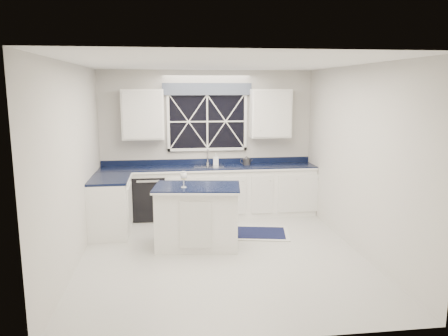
{
  "coord_description": "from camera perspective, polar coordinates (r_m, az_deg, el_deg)",
  "views": [
    {
      "loc": [
        -0.73,
        -5.97,
        2.38
      ],
      "look_at": [
        0.09,
        0.4,
        1.19
      ],
      "focal_mm": 35.0,
      "sensor_mm": 36.0,
      "label": 1
    }
  ],
  "objects": [
    {
      "name": "soap_bottle",
      "position": [
        8.23,
        -1.07,
        1.18
      ],
      "size": [
        0.11,
        0.11,
        0.22
      ],
      "primitive_type": "imported",
      "rotation": [
        0.0,
        0.0,
        -0.11
      ],
      "color": "silver",
      "rests_on": "countertop"
    },
    {
      "name": "faucet",
      "position": [
        8.24,
        -2.14,
        1.53
      ],
      "size": [
        0.05,
        0.2,
        0.3
      ],
      "color": "#B6B5B8",
      "rests_on": "countertop"
    },
    {
      "name": "ground",
      "position": [
        6.46,
        -0.31,
        -11.12
      ],
      "size": [
        4.5,
        4.5,
        0.0
      ],
      "primitive_type": "plane",
      "color": "#A9A9A4",
      "rests_on": "ground"
    },
    {
      "name": "island",
      "position": [
        6.61,
        -3.49,
        -6.3
      ],
      "size": [
        1.35,
        0.93,
        0.94
      ],
      "rotation": [
        0.0,
        0.0,
        -0.14
      ],
      "color": "white",
      "rests_on": "ground"
    },
    {
      "name": "base_cabinets",
      "position": [
        8.0,
        -4.24,
        -3.51
      ],
      "size": [
        3.99,
        1.6,
        0.9
      ],
      "color": "white",
      "rests_on": "ground"
    },
    {
      "name": "kettle",
      "position": [
        8.23,
        2.95,
        0.95
      ],
      "size": [
        0.23,
        0.19,
        0.17
      ],
      "rotation": [
        0.0,
        0.0,
        -0.35
      ],
      "color": "#323234",
      "rests_on": "countertop"
    },
    {
      "name": "rug",
      "position": [
        7.3,
        3.74,
        -8.46
      ],
      "size": [
        1.31,
        0.94,
        0.02
      ],
      "rotation": [
        0.0,
        0.0,
        -0.19
      ],
      "color": "beige",
      "rests_on": "ground"
    },
    {
      "name": "wine_glass",
      "position": [
        6.36,
        -5.29,
        -1.1
      ],
      "size": [
        0.1,
        0.1,
        0.24
      ],
      "color": "white",
      "rests_on": "island"
    },
    {
      "name": "back_wall",
      "position": [
        8.31,
        -2.21,
        3.36
      ],
      "size": [
        4.0,
        0.1,
        2.7
      ],
      "primitive_type": "cube",
      "color": "beige",
      "rests_on": "ground"
    },
    {
      "name": "window",
      "position": [
        8.22,
        -2.21,
        6.64
      ],
      "size": [
        1.65,
        0.09,
        1.26
      ],
      "color": "black",
      "rests_on": "ground"
    },
    {
      "name": "upper_cabinets",
      "position": [
        8.09,
        -2.13,
        7.08
      ],
      "size": [
        3.1,
        0.34,
        0.9
      ],
      "color": "white",
      "rests_on": "ground"
    },
    {
      "name": "countertop",
      "position": [
        8.08,
        -2.0,
        0.07
      ],
      "size": [
        3.98,
        0.64,
        0.04
      ],
      "primitive_type": "cube",
      "color": "black",
      "rests_on": "base_cabinets"
    },
    {
      "name": "dishwasher",
      "position": [
        8.16,
        -9.71,
        -3.63
      ],
      "size": [
        0.6,
        0.58,
        0.82
      ],
      "primitive_type": "cube",
      "color": "black",
      "rests_on": "ground"
    }
  ]
}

